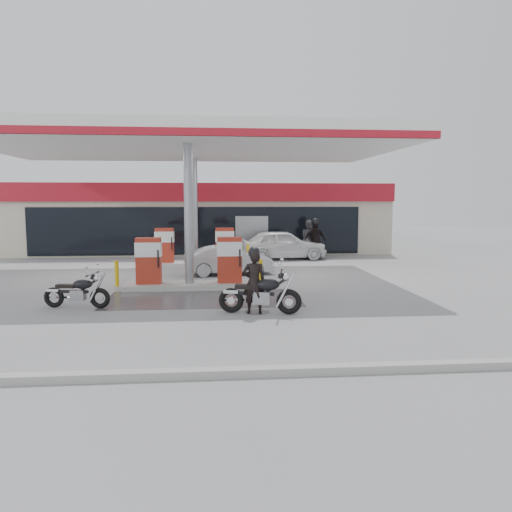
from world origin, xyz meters
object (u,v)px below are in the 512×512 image
(pump_island_far, at_px, (195,251))
(biker_main, at_px, (254,282))
(parked_car_left, at_px, (22,243))
(sedan_white, at_px, (282,244))
(attendant, at_px, (309,239))
(parked_motorcycle, at_px, (78,293))
(biker_walking, at_px, (315,240))
(pump_island_near, at_px, (190,268))
(main_motorcycle, at_px, (261,295))
(hatchback_silver, at_px, (229,260))

(pump_island_far, height_order, biker_main, pump_island_far)
(parked_car_left, bearing_deg, sedan_white, -111.40)
(sedan_white, xyz_separation_m, attendant, (1.54, 0.60, 0.24))
(pump_island_far, relative_size, parked_motorcycle, 2.64)
(pump_island_far, distance_m, biker_main, 10.32)
(parked_motorcycle, xyz_separation_m, biker_walking, (9.23, 11.20, 0.56))
(pump_island_near, relative_size, attendant, 2.53)
(parked_car_left, bearing_deg, parked_motorcycle, -161.79)
(pump_island_near, bearing_deg, main_motorcycle, -63.30)
(pump_island_far, distance_m, parked_car_left, 11.66)
(hatchback_silver, bearing_deg, sedan_white, -37.01)
(pump_island_near, distance_m, parked_car_left, 15.62)
(pump_island_far, xyz_separation_m, parked_motorcycle, (-3.04, -9.00, -0.27))
(biker_main, xyz_separation_m, biker_walking, (4.28, 12.35, 0.14))
(pump_island_near, bearing_deg, attendant, 55.71)
(sedan_white, distance_m, biker_walking, 1.74)
(hatchback_silver, bearing_deg, main_motorcycle, 178.14)
(sedan_white, height_order, biker_walking, biker_walking)
(biker_main, distance_m, sedan_white, 12.61)
(attendant, distance_m, hatchback_silver, 7.31)
(biker_walking, bearing_deg, parked_motorcycle, -139.52)
(pump_island_far, xyz_separation_m, sedan_white, (4.46, 2.20, 0.07))
(sedan_white, distance_m, hatchback_silver, 5.94)
(parked_car_left, height_order, biker_walking, biker_walking)
(biker_walking, bearing_deg, biker_main, -119.16)
(biker_main, bearing_deg, pump_island_far, -78.93)
(biker_main, distance_m, hatchback_silver, 7.24)
(pump_island_near, xyz_separation_m, main_motorcycle, (2.10, -4.18, -0.19))
(parked_motorcycle, height_order, sedan_white, sedan_white)
(pump_island_far, height_order, hatchback_silver, pump_island_far)
(parked_motorcycle, xyz_separation_m, attendant, (9.04, 11.80, 0.57))
(pump_island_far, height_order, attendant, attendant)
(parked_motorcycle, distance_m, sedan_white, 13.49)
(parked_motorcycle, bearing_deg, hatchback_silver, 63.20)
(biker_main, height_order, parked_car_left, biker_main)
(pump_island_far, xyz_separation_m, biker_main, (1.91, -10.15, 0.15))
(main_motorcycle, bearing_deg, pump_island_far, 113.87)
(parked_motorcycle, relative_size, attendant, 0.96)
(biker_main, bearing_deg, parked_car_left, -53.17)
(pump_island_near, relative_size, main_motorcycle, 2.28)
(hatchback_silver, bearing_deg, biker_walking, -49.34)
(attendant, bearing_deg, sedan_white, 97.96)
(parked_motorcycle, relative_size, sedan_white, 0.43)
(attendant, relative_size, parked_car_left, 0.45)
(pump_island_near, bearing_deg, biker_walking, 52.98)
(attendant, xyz_separation_m, hatchback_silver, (-4.52, -5.73, -0.41))
(pump_island_near, bearing_deg, sedan_white, 61.44)
(main_motorcycle, bearing_deg, parked_motorcycle, 179.28)
(biker_main, height_order, hatchback_silver, biker_main)
(pump_island_near, xyz_separation_m, pump_island_far, (0.00, 6.00, 0.00))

